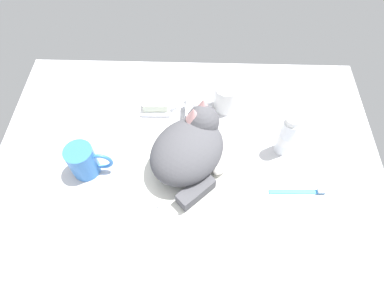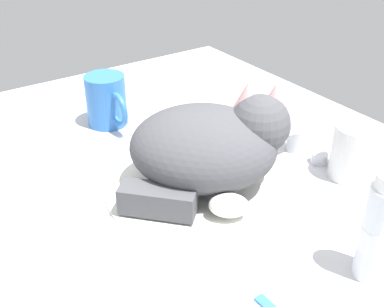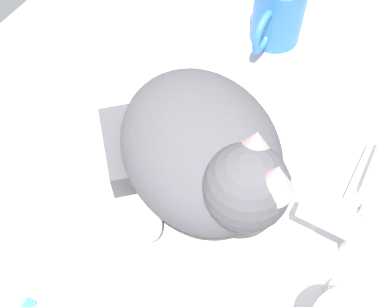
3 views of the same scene
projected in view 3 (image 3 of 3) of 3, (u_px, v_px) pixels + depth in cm
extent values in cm
cube|color=silver|center=(199.00, 185.00, 61.23)|extent=(110.00, 82.50, 3.00)
cylinder|color=silver|center=(200.00, 177.00, 59.65)|extent=(30.45, 30.45, 0.81)
cylinder|color=silver|center=(359.00, 248.00, 52.72)|extent=(3.60, 3.60, 4.04)
cube|color=silver|center=(333.00, 220.00, 51.27)|extent=(2.00, 7.63, 2.00)
cylinder|color=silver|center=(372.00, 214.00, 56.24)|extent=(2.80, 2.80, 1.80)
cylinder|color=silver|center=(339.00, 293.00, 51.07)|extent=(2.80, 2.80, 1.80)
ellipsoid|color=#4C4C51|center=(200.00, 147.00, 54.22)|extent=(27.32, 28.15, 12.24)
sphere|color=#4C4C51|center=(246.00, 187.00, 47.47)|extent=(12.67, 12.67, 9.04)
ellipsoid|color=white|center=(237.00, 182.00, 49.93)|extent=(7.52, 7.68, 4.97)
cone|color=#DB9E9E|center=(255.00, 144.00, 45.66)|extent=(5.70, 5.70, 4.07)
cone|color=#DB9E9E|center=(275.00, 178.00, 43.57)|extent=(5.70, 5.70, 4.07)
cube|color=#4C4C51|center=(122.00, 149.00, 59.10)|extent=(10.53, 10.24, 3.90)
ellipsoid|color=white|center=(145.00, 219.00, 54.10)|extent=(6.26, 6.64, 3.51)
cylinder|color=#3372C6|center=(278.00, 11.00, 70.05)|extent=(7.56, 7.56, 9.73)
torus|color=#3372C6|center=(264.00, 32.00, 67.66)|extent=(6.45, 1.00, 6.45)
cube|color=white|center=(381.00, 181.00, 59.08)|extent=(9.00, 6.40, 1.20)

